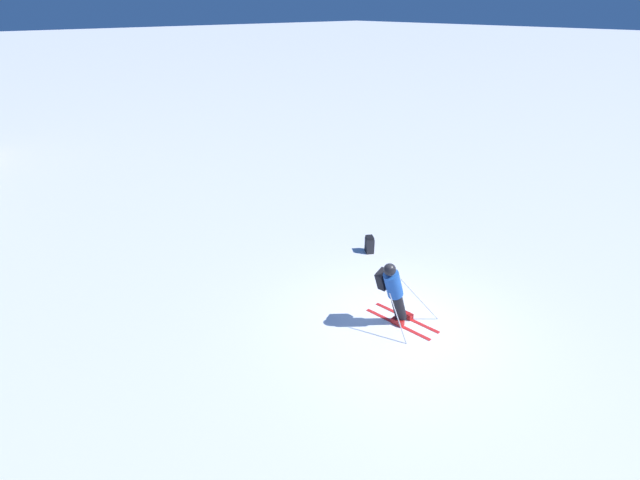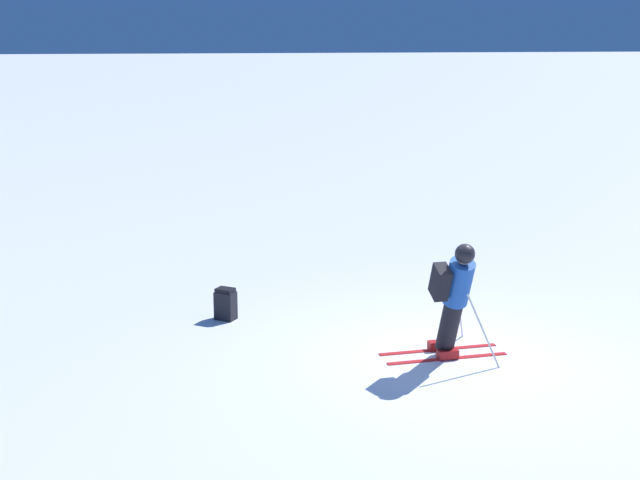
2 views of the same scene
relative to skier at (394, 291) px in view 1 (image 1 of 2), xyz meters
name	(u,v)px [view 1 (image 1 of 2)]	position (x,y,z in m)	size (l,w,h in m)	color
ground_plane	(398,323)	(0.24, 0.01, -0.97)	(300.00, 300.00, 0.00)	white
skier	(394,291)	(0.00, 0.00, 0.00)	(1.50, 1.75, 1.77)	red
spare_backpack	(370,245)	(2.36, 2.91, -0.72)	(0.35, 0.37, 0.50)	black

